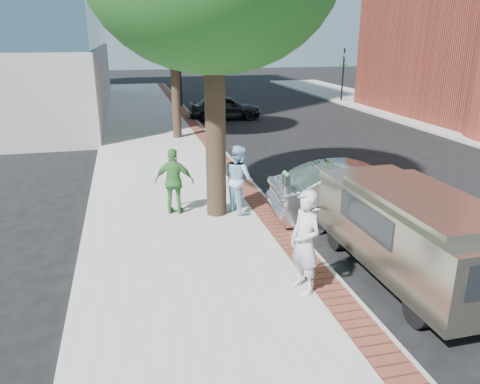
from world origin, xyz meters
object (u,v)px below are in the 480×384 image
object	(u,v)px
person_officer	(239,179)
bg_car	(225,107)
sedan_silver	(359,193)
parking_meter	(285,188)
person_gray	(305,242)
van	(407,228)
person_green	(174,181)

from	to	relation	value
person_officer	bg_car	xyz separation A→B (m)	(2.81, 15.10, -0.36)
bg_car	sedan_silver	bearing A→B (deg)	-176.07
parking_meter	sedan_silver	distance (m)	2.30
sedan_silver	bg_car	world-z (taller)	sedan_silver
person_officer	bg_car	bearing A→B (deg)	-31.23
parking_meter	person_gray	distance (m)	2.87
parking_meter	sedan_silver	bearing A→B (deg)	12.37
person_gray	van	world-z (taller)	person_gray
parking_meter	van	bearing A→B (deg)	-53.60
person_officer	van	bearing A→B (deg)	-167.48
person_officer	van	distance (m)	4.65
sedan_silver	parking_meter	bearing A→B (deg)	106.25
person_green	van	xyz separation A→B (m)	(4.22, -4.14, -0.03)
parking_meter	van	distance (m)	2.97
parking_meter	bg_car	distance (m)	16.73
person_officer	bg_car	distance (m)	15.36
sedan_silver	van	size ratio (longest dim) A/B	0.92
person_green	bg_car	size ratio (longest dim) A/B	0.43
parking_meter	van	size ratio (longest dim) A/B	0.30
person_green	sedan_silver	size ratio (longest dim) A/B	0.38
parking_meter	person_green	size ratio (longest dim) A/B	0.84
person_gray	bg_car	bearing A→B (deg)	156.70
parking_meter	person_green	bearing A→B (deg)	144.46
person_gray	parking_meter	bearing A→B (deg)	152.51
person_officer	van	size ratio (longest dim) A/B	0.37
sedan_silver	bg_car	bearing A→B (deg)	4.51
bg_car	person_green	bearing A→B (deg)	166.51
person_gray	bg_car	world-z (taller)	person_gray
person_gray	van	bearing A→B (deg)	84.52
sedan_silver	person_officer	bearing A→B (deg)	75.04
van	sedan_silver	bearing A→B (deg)	80.55
person_gray	person_officer	bearing A→B (deg)	166.98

